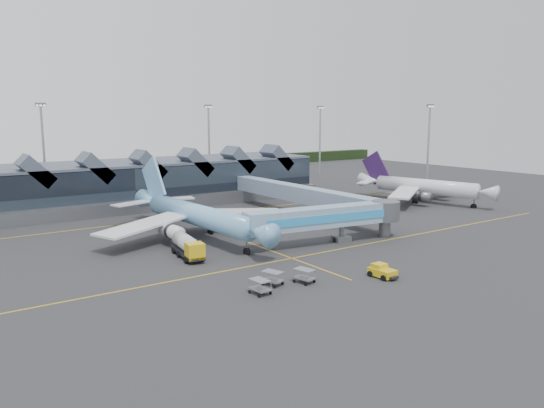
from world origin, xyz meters
TOP-DOWN VIEW (x-y plane):
  - ground at (0.00, 0.00)m, footprint 260.00×260.00m
  - taxi_stripes at (0.00, 10.00)m, footprint 120.00×60.00m
  - tree_line_far at (0.00, 110.00)m, footprint 260.00×4.00m
  - terminal at (-5.07, 47.35)m, footprint 90.00×22.25m
  - light_masts at (21.00, 62.80)m, footprint 132.40×42.56m
  - main_airliner at (-5.01, 11.72)m, footprint 34.18×39.38m
  - regional_jet at (52.97, 13.74)m, footprint 29.50×32.76m
  - jet_bridge at (11.06, -4.41)m, footprint 26.97×7.57m
  - fuel_truck at (-11.59, 0.94)m, footprint 3.61×9.26m
  - pushback_tug at (3.93, -21.18)m, footprint 2.45×3.74m
  - baggage_carts at (-8.63, -17.10)m, footprint 8.36×4.36m

SIDE VIEW (x-z plane):
  - ground at x=0.00m, z-range 0.00..0.00m
  - taxi_stripes at x=0.00m, z-range 0.00..0.01m
  - pushback_tug at x=3.93m, z-range -0.08..1.53m
  - baggage_carts at x=-8.63m, z-range 0.10..1.76m
  - fuel_truck at x=-11.59m, z-range 0.19..3.26m
  - tree_line_far at x=0.00m, z-range 0.00..4.00m
  - regional_jet at x=52.97m, z-range -2.07..9.26m
  - main_airliner at x=-5.01m, z-range -2.61..10.04m
  - jet_bridge at x=11.06m, z-range 1.09..7.03m
  - terminal at x=-5.07m, z-range -1.38..11.14m
  - light_masts at x=21.00m, z-range 1.26..23.71m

